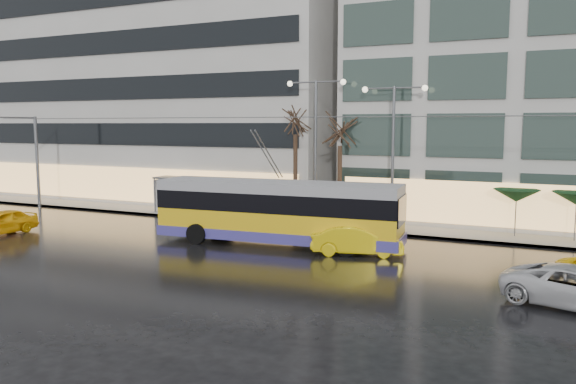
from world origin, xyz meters
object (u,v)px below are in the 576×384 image
Objects in this scene: trolleybus at (277,214)px; street_lamp_near at (316,131)px; bus_shelter at (181,187)px; taxi_a at (0,222)px.

street_lamp_near reaches higher than trolleybus.
trolleybus is at bearing -31.15° from bus_shelter.
street_lamp_near reaches higher than taxi_a.
trolleybus is 7.98m from street_lamp_near.
taxi_a is (-5.04, -10.86, -1.23)m from bus_shelter.
street_lamp_near is 19.64m from taxi_a.
taxi_a is (-15.91, -4.29, -0.93)m from trolleybus.
bus_shelter is at bearing 69.31° from taxi_a.
taxi_a is at bearing -164.93° from trolleybus.
street_lamp_near is (10.38, 0.11, 4.03)m from bus_shelter.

